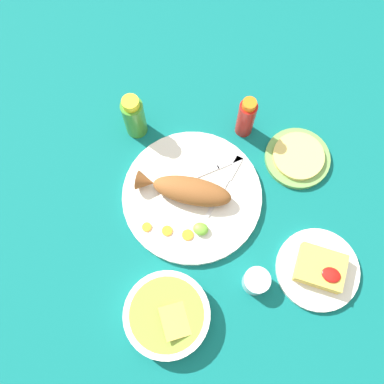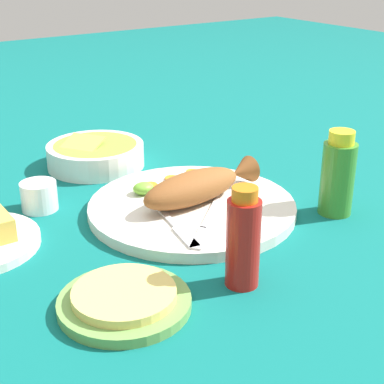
# 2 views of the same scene
# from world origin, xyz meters

# --- Properties ---
(ground_plane) EXTENTS (4.00, 4.00, 0.00)m
(ground_plane) POSITION_xyz_m (0.00, 0.00, 0.00)
(ground_plane) COLOR #0C605B
(main_plate) EXTENTS (0.35, 0.35, 0.02)m
(main_plate) POSITION_xyz_m (0.00, 0.00, 0.01)
(main_plate) COLOR silver
(main_plate) RESTS_ON ground_plane
(fried_fish) EXTENTS (0.24, 0.09, 0.05)m
(fried_fish) POSITION_xyz_m (-0.01, -0.00, 0.05)
(fried_fish) COLOR brown
(fried_fish) RESTS_ON main_plate
(fork_near) EXTENTS (0.15, 0.13, 0.00)m
(fork_near) POSITION_xyz_m (0.03, 0.09, 0.02)
(fork_near) COLOR silver
(fork_near) RESTS_ON main_plate
(fork_far) EXTENTS (0.05, 0.18, 0.00)m
(fork_far) POSITION_xyz_m (0.07, 0.06, 0.02)
(fork_far) COLOR silver
(fork_far) RESTS_ON main_plate
(carrot_slice_near) EXTENTS (0.03, 0.03, 0.00)m
(carrot_slice_near) POSITION_xyz_m (-0.03, -0.11, 0.02)
(carrot_slice_near) COLOR orange
(carrot_slice_near) RESTS_ON main_plate
(carrot_slice_mid) EXTENTS (0.02, 0.02, 0.00)m
(carrot_slice_mid) POSITION_xyz_m (-0.08, -0.12, 0.02)
(carrot_slice_mid) COLOR orange
(carrot_slice_mid) RESTS_ON main_plate
(carrot_slice_far) EXTENTS (0.03, 0.03, 0.00)m
(carrot_slice_far) POSITION_xyz_m (0.02, -0.10, 0.02)
(carrot_slice_far) COLOR orange
(carrot_slice_far) RESTS_ON main_plate
(lime_wedge_main) EXTENTS (0.04, 0.03, 0.02)m
(lime_wedge_main) POSITION_xyz_m (0.05, -0.08, 0.03)
(lime_wedge_main) COLOR #6BB233
(lime_wedge_main) RESTS_ON main_plate
(hot_sauce_bottle_red) EXTENTS (0.05, 0.05, 0.14)m
(hot_sauce_bottle_red) POSITION_xyz_m (0.07, 0.23, 0.07)
(hot_sauce_bottle_red) COLOR #B21914
(hot_sauce_bottle_red) RESTS_ON ground_plane
(hot_sauce_bottle_green) EXTENTS (0.06, 0.06, 0.15)m
(hot_sauce_bottle_green) POSITION_xyz_m (-0.20, 0.14, 0.07)
(hot_sauce_bottle_green) COLOR #3D8428
(hot_sauce_bottle_green) RESTS_ON ground_plane
(salt_cup) EXTENTS (0.06, 0.06, 0.05)m
(salt_cup) POSITION_xyz_m (0.21, -0.16, 0.02)
(salt_cup) COLOR silver
(salt_cup) RESTS_ON ground_plane
(side_plate_fries) EXTENTS (0.20, 0.20, 0.01)m
(side_plate_fries) POSITION_xyz_m (0.34, -0.08, 0.01)
(side_plate_fries) COLOR silver
(side_plate_fries) RESTS_ON ground_plane
(fries_pile) EXTENTS (0.11, 0.09, 0.04)m
(fries_pile) POSITION_xyz_m (0.35, -0.08, 0.03)
(fries_pile) COLOR gold
(fries_pile) RESTS_ON side_plate_fries
(guacamole_bowl) EXTENTS (0.20, 0.20, 0.06)m
(guacamole_bowl) POSITION_xyz_m (0.04, -0.30, 0.03)
(guacamole_bowl) COLOR white
(guacamole_bowl) RESTS_ON ground_plane
(tortilla_plate) EXTENTS (0.17, 0.17, 0.01)m
(tortilla_plate) POSITION_xyz_m (0.23, 0.19, 0.01)
(tortilla_plate) COLOR #6B9E4C
(tortilla_plate) RESTS_ON ground_plane
(tortilla_stack) EXTENTS (0.13, 0.13, 0.01)m
(tortilla_stack) POSITION_xyz_m (0.23, 0.19, 0.02)
(tortilla_stack) COLOR #E0C666
(tortilla_stack) RESTS_ON tortilla_plate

